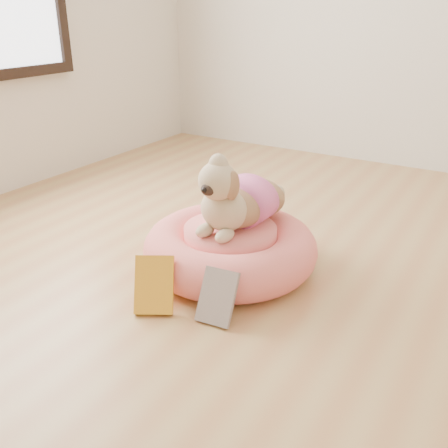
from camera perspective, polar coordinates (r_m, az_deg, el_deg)
The scene contains 5 objects.
floor at distance 1.70m, azimuth 5.77°, elevation -13.40°, with size 4.50×4.50×0.00m, color #B77F4C.
pet_bed at distance 2.08m, azimuth 0.72°, elevation -2.79°, with size 0.72×0.72×0.19m.
dog at distance 2.00m, azimuth 1.50°, elevation 4.30°, with size 0.32×0.46×0.34m, color brown, non-canonical shape.
book_yellow at distance 1.83m, azimuth -7.98°, elevation -6.89°, with size 0.14×0.03×0.21m, color yellow.
book_white at distance 1.75m, azimuth -0.76°, elevation -8.31°, with size 0.13×0.02×0.19m, color white.
Camera 1 is at (0.56, -1.23, 1.02)m, focal length 40.00 mm.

